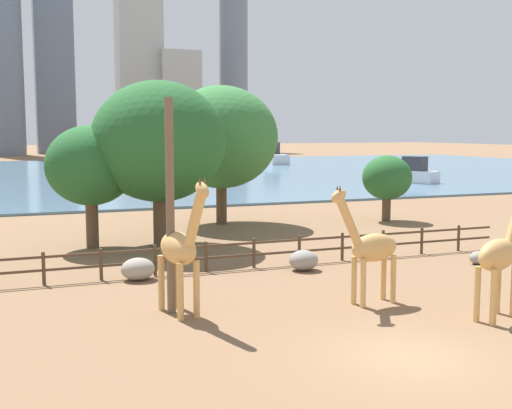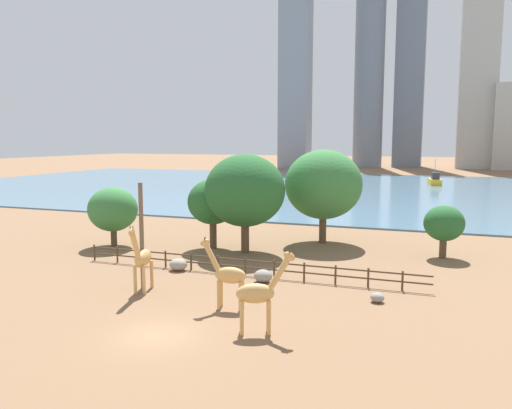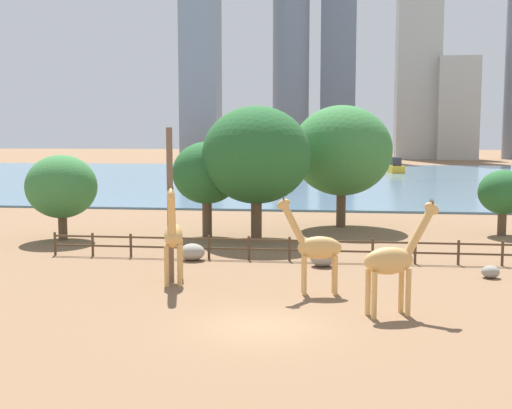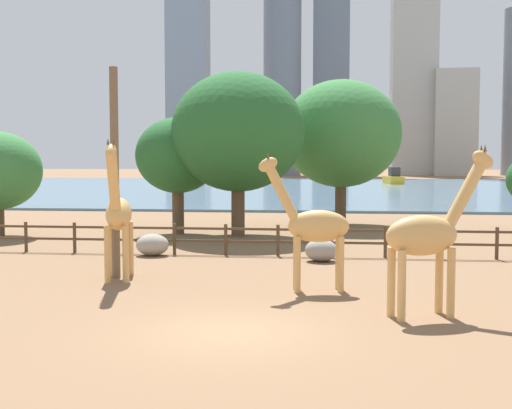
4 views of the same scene
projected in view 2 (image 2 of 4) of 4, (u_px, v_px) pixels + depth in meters
ground_plane at (366, 189)px, 99.72m from camera, size 400.00×400.00×0.00m
harbor_water at (364, 190)px, 96.91m from camera, size 180.00×86.00×0.20m
giraffe_tall at (228, 275)px, 28.90m from camera, size 2.86×0.96×4.20m
giraffe_companion at (259, 293)px, 25.14m from camera, size 3.05×1.65×4.37m
giraffe_young at (142, 258)px, 32.02m from camera, size 1.22×3.19×4.63m
utility_pole at (142, 237)px, 32.29m from camera, size 0.28×0.28×7.05m
boulder_near_fence at (178, 265)px, 37.44m from camera, size 1.36×1.21×0.91m
boulder_by_pole at (263, 276)px, 34.38m from camera, size 1.28×1.17×0.88m
boulder_small at (377, 298)px, 30.14m from camera, size 0.84×0.78×0.59m
enclosure_fence at (238, 264)px, 36.32m from camera, size 26.12×0.14×1.30m
tree_left_large at (323, 185)px, 46.84m from camera, size 7.25×7.25×8.86m
tree_center_broad at (213, 202)px, 44.69m from camera, size 4.52×4.52×6.27m
tree_right_tall at (245, 191)px, 42.75m from camera, size 6.92×6.92×8.56m
tree_left_small at (444, 224)px, 41.18m from camera, size 3.28×3.28×4.39m
tree_right_small at (113, 209)px, 45.65m from camera, size 4.50×4.50×5.46m
boat_ferry at (435, 180)px, 106.24m from camera, size 2.98×6.38×5.53m
skyline_tower_needle at (411, 45)px, 174.93m from camera, size 9.85×10.11×85.43m
skyline_block_central at (511, 127)px, 161.73m from camera, size 10.95×9.32×27.76m
skyline_block_left at (369, 67)px, 170.96m from camera, size 10.05×10.05×68.74m
skyline_block_right at (481, 29)px, 163.66m from camera, size 11.86×9.40×91.85m
skyline_tower_short at (296, 61)px, 165.40m from camera, size 9.73×8.25×71.29m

